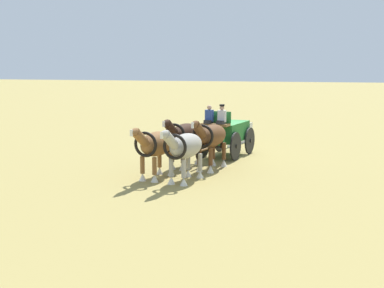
% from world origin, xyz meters
% --- Properties ---
extents(ground_plane, '(220.00, 220.00, 0.00)m').
position_xyz_m(ground_plane, '(0.00, 0.00, 0.00)').
color(ground_plane, '#9E8C4C').
extents(show_wagon, '(5.68, 2.33, 2.70)m').
position_xyz_m(show_wagon, '(0.18, -0.03, 1.19)').
color(show_wagon, '#236B2D').
rests_on(show_wagon, ground).
extents(draft_horse_rear_near, '(3.20, 1.33, 2.31)m').
position_xyz_m(draft_horse_rear_near, '(3.69, -0.01, 1.43)').
color(draft_horse_rear_near, brown).
rests_on(draft_horse_rear_near, ground).
extents(draft_horse_rear_off, '(3.22, 1.32, 2.30)m').
position_xyz_m(draft_horse_rear_off, '(3.46, -1.29, 1.43)').
color(draft_horse_rear_off, '#331E14').
rests_on(draft_horse_rear_off, ground).
extents(draft_horse_lead_near, '(3.17, 1.34, 2.23)m').
position_xyz_m(draft_horse_lead_near, '(6.25, -0.47, 1.36)').
color(draft_horse_lead_near, '#9E998E').
rests_on(draft_horse_lead_near, ground).
extents(draft_horse_lead_off, '(3.03, 1.33, 2.22)m').
position_xyz_m(draft_horse_lead_off, '(6.01, -1.75, 1.35)').
color(draft_horse_lead_off, brown).
rests_on(draft_horse_lead_off, ground).
extents(sponsor_banner, '(3.09, 0.95, 1.10)m').
position_xyz_m(sponsor_banner, '(-4.06, -0.03, 0.55)').
color(sponsor_banner, silver).
rests_on(sponsor_banner, ground).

